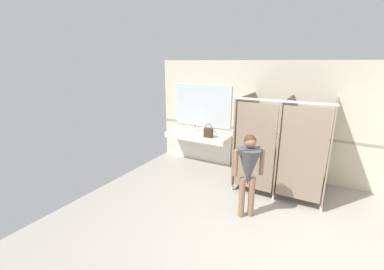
{
  "coord_description": "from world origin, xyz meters",
  "views": [
    {
      "loc": [
        0.52,
        -3.63,
        2.74
      ],
      "look_at": [
        -2.05,
        1.02,
        1.21
      ],
      "focal_mm": 24.11,
      "sensor_mm": 36.0,
      "label": 1
    }
  ],
  "objects": [
    {
      "name": "soap_dispenser",
      "position": [
        -2.78,
        2.51,
        0.92
      ],
      "size": [
        0.07,
        0.07,
        0.18
      ],
      "color": "white",
      "rests_on": "vanity_counter"
    },
    {
      "name": "mirror_panel",
      "position": [
        -2.61,
        2.63,
        1.56
      ],
      "size": [
        1.65,
        0.02,
        1.14
      ],
      "primitive_type": "cube",
      "color": "silver",
      "rests_on": "wall_back"
    },
    {
      "name": "handbag",
      "position": [
        -2.21,
        2.18,
        0.97
      ],
      "size": [
        0.23,
        0.12,
        0.36
      ],
      "color": "#3F2D1E",
      "rests_on": "vanity_counter"
    },
    {
      "name": "bathroom_stalls",
      "position": [
        -0.31,
        1.75,
        1.07
      ],
      "size": [
        1.83,
        1.38,
        2.06
      ],
      "color": "#84705B",
      "rests_on": "ground_plane"
    },
    {
      "name": "person_standing",
      "position": [
        -0.63,
        0.48,
        0.97
      ],
      "size": [
        0.56,
        0.56,
        1.55
      ],
      "color": "#8C664C",
      "rests_on": "ground_plane"
    },
    {
      "name": "wall_back_tile_band",
      "position": [
        0.0,
        2.64,
        1.05
      ],
      "size": [
        7.68,
        0.01,
        0.06
      ],
      "primitive_type": "cube",
      "color": "#9E937F",
      "rests_on": "wall_back"
    },
    {
      "name": "wall_back",
      "position": [
        0.0,
        2.7,
        1.38
      ],
      "size": [
        7.68,
        0.12,
        2.76
      ],
      "primitive_type": "cube",
      "color": "beige",
      "rests_on": "ground_plane"
    },
    {
      "name": "vanity_counter",
      "position": [
        -2.61,
        2.42,
        0.62
      ],
      "size": [
        1.75,
        0.59,
        0.95
      ],
      "color": "silver",
      "rests_on": "ground_plane"
    },
    {
      "name": "paper_cup",
      "position": [
        -2.75,
        2.26,
        0.88
      ],
      "size": [
        0.07,
        0.07,
        0.09
      ],
      "primitive_type": "cylinder",
      "color": "white",
      "rests_on": "vanity_counter"
    },
    {
      "name": "ground_plane",
      "position": [
        0.0,
        0.0,
        -0.05
      ],
      "size": [
        7.68,
        5.89,
        0.1
      ],
      "primitive_type": "cube",
      "color": "#9E998E"
    }
  ]
}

